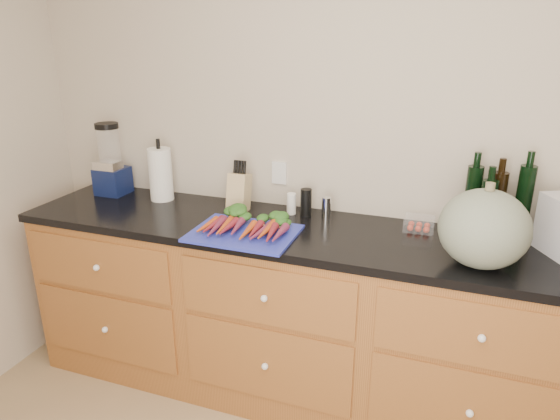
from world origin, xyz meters
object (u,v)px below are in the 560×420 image
at_px(paper_towel, 161,174).
at_px(blender_appliance, 111,163).
at_px(cutting_board, 244,233).
at_px(knife_block, 239,192).
at_px(squash, 484,229).
at_px(tomato_box, 419,224).
at_px(carrots, 247,224).

bearing_deg(paper_towel, blender_appliance, -179.61).
relative_size(cutting_board, knife_block, 2.44).
bearing_deg(blender_appliance, squash, -8.37).
relative_size(blender_appliance, knife_block, 2.08).
relative_size(paper_towel, tomato_box, 2.09).
relative_size(cutting_board, squash, 1.37).
xyz_separation_m(squash, tomato_box, (-0.26, 0.30, -0.13)).
bearing_deg(cutting_board, tomato_box, 23.44).
height_order(carrots, tomato_box, carrots).
relative_size(carrots, tomato_box, 2.87).
xyz_separation_m(paper_towel, tomato_box, (1.40, 0.01, -0.11)).
bearing_deg(carrots, cutting_board, -90.00).
height_order(squash, paper_towel, squash).
height_order(cutting_board, blender_appliance, blender_appliance).
bearing_deg(tomato_box, knife_block, -178.13).
relative_size(carrots, knife_block, 2.01).
xyz_separation_m(cutting_board, blender_appliance, (-0.96, 0.32, 0.17)).
bearing_deg(blender_appliance, carrots, -16.15).
xyz_separation_m(cutting_board, knife_block, (-0.16, 0.30, 0.09)).
bearing_deg(cutting_board, carrots, 90.00).
relative_size(squash, knife_block, 1.78).
height_order(carrots, knife_block, knife_block).
xyz_separation_m(cutting_board, paper_towel, (-0.64, 0.32, 0.14)).
relative_size(cutting_board, tomato_box, 3.48).
height_order(squash, blender_appliance, blender_appliance).
distance_m(cutting_board, paper_towel, 0.73).
bearing_deg(carrots, squash, -0.74).
distance_m(cutting_board, carrots, 0.05).
bearing_deg(cutting_board, knife_block, 117.62).
relative_size(cutting_board, paper_towel, 1.66).
distance_m(carrots, tomato_box, 0.82).
height_order(blender_appliance, tomato_box, blender_appliance).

